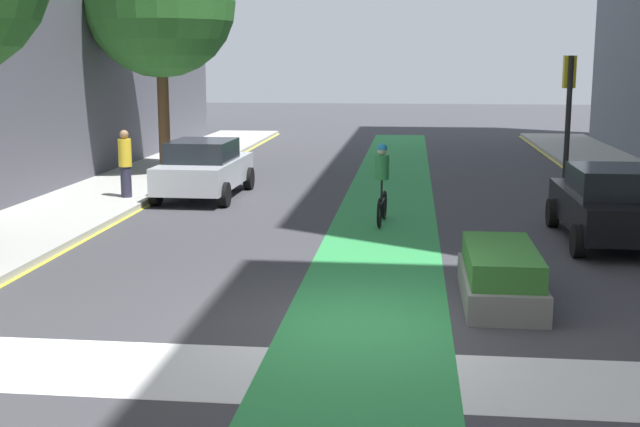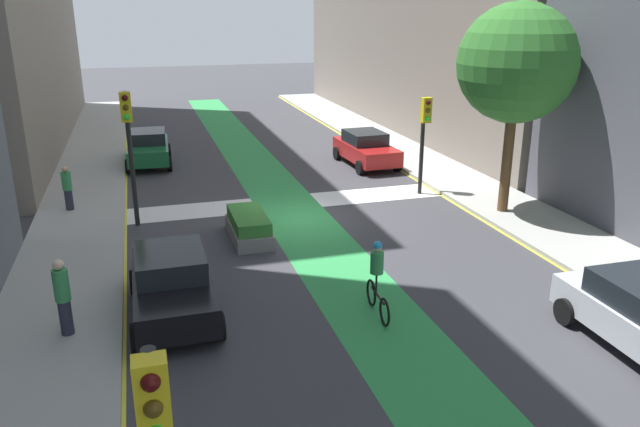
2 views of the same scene
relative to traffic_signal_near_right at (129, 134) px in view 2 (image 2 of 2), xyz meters
The scene contains 17 objects.
ground_plane 6.46m from the traffic_signal_near_right, behind, with size 120.00×120.00×0.00m, color #38383D.
bike_lane_paint 6.34m from the traffic_signal_near_right, behind, with size 2.40×60.00×0.01m, color #2D8C47.
crosswalk_band 6.50m from the traffic_signal_near_right, 168.47° to the right, with size 12.00×1.80×0.01m, color silver.
sidewalk_left 13.46m from the traffic_signal_near_right, behind, with size 3.00×60.00×0.15m, color #9E9E99.
curb_stripe_left 12.02m from the traffic_signal_near_right, behind, with size 0.16×60.00×0.01m, color yellow.
sidewalk_right 3.75m from the traffic_signal_near_right, 24.10° to the left, with size 3.00×60.00×0.15m, color #9E9E99.
curb_stripe_right 3.31m from the traffic_signal_near_right, 63.39° to the left, with size 0.16×60.00×0.01m, color yellow.
traffic_signal_near_right is the anchor object (origin of this frame).
traffic_signal_near_left 10.87m from the traffic_signal_near_right, behind, with size 0.35×0.52×3.83m.
car_red_left_near 12.10m from the traffic_signal_near_right, 151.16° to the right, with size 2.16×4.27×1.57m.
car_green_right_near 9.14m from the traffic_signal_near_right, 94.36° to the right, with size 2.17×4.27×1.57m.
car_black_right_far 7.18m from the traffic_signal_near_right, 96.53° to the left, with size 2.02×4.20×1.57m.
cyclist_in_lane 10.05m from the traffic_signal_near_right, 124.03° to the left, with size 0.32×1.73×1.86m.
pedestrian_sidewalk_right_a 3.81m from the traffic_signal_near_right, 42.24° to the right, with size 0.34×0.34×1.61m.
pedestrian_sidewalk_right_b 7.79m from the traffic_signal_near_right, 77.76° to the left, with size 0.34×0.34×1.79m.
street_tree_near 12.97m from the traffic_signal_near_right, 169.09° to the left, with size 3.97×3.97×7.14m.
median_planter 4.94m from the traffic_signal_near_right, 146.95° to the left, with size 1.16×2.67×0.85m.
Camera 2 is at (5.20, 19.72, 7.11)m, focal length 34.49 mm.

